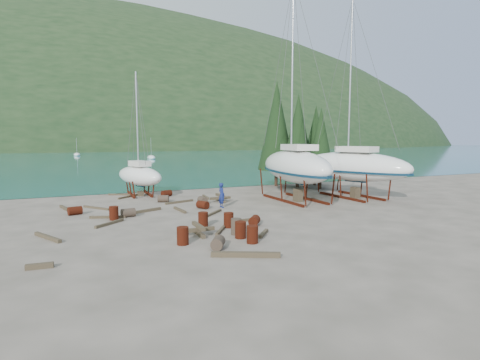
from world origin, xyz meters
name	(u,v)px	position (x,y,z in m)	size (l,w,h in m)	color
ground	(237,218)	(0.00, 0.00, 0.00)	(600.00, 600.00, 0.00)	#575045
bay_water	(83,146)	(0.00, 315.00, 0.01)	(700.00, 700.00, 0.00)	#176973
far_hill	(83,146)	(0.00, 320.00, 0.00)	(800.00, 360.00, 110.00)	#193118
far_house_center	(48,144)	(-20.00, 190.00, 2.92)	(6.60, 5.60, 5.60)	beige
far_house_right	(148,144)	(30.00, 190.00, 2.92)	(6.60, 5.60, 5.60)	beige
cypress_near_right	(298,134)	(12.50, 12.00, 5.79)	(3.60, 3.60, 10.00)	black
cypress_mid_right	(321,142)	(14.00, 10.00, 4.92)	(3.06, 3.06, 8.50)	black
cypress_back_left	(277,126)	(11.00, 14.00, 6.66)	(4.14, 4.14, 11.50)	black
cypress_far_right	(316,139)	(15.50, 13.00, 5.21)	(3.24, 3.24, 9.00)	black
moored_boat_mid	(151,158)	(10.00, 80.00, 0.39)	(2.00, 5.00, 6.05)	white
moored_boat_far	(77,155)	(-8.00, 110.00, 0.39)	(2.00, 5.00, 6.05)	white
large_sailboat_near	(295,166)	(7.37, 4.56, 2.96)	(5.26, 12.05, 18.36)	white
large_sailboat_far	(352,166)	(13.00, 3.99, 2.83)	(6.46, 11.38, 17.30)	white
small_sailboat_shore	(139,175)	(-4.10, 13.10, 1.87)	(4.33, 7.42, 11.32)	white
worker	(222,195)	(0.52, 4.02, 0.95)	(0.69, 0.45, 1.90)	navy
drum_1	(218,243)	(-3.65, -6.06, 0.29)	(0.58, 0.58, 0.88)	#2D2823
drum_2	(75,211)	(-9.71, 5.54, 0.29)	(0.58, 0.58, 0.88)	#591A0F
drum_3	(241,230)	(-1.87, -4.73, 0.44)	(0.58, 0.58, 0.88)	#591A0F
drum_4	(167,193)	(-2.01, 11.29, 0.29)	(0.58, 0.58, 0.88)	#591A0F
drum_6	(203,205)	(-0.95, 4.14, 0.29)	(0.58, 0.58, 0.88)	#591A0F
drum_7	(252,234)	(-1.73, -5.84, 0.44)	(0.58, 0.58, 0.88)	#591A0F
drum_8	(114,213)	(-7.44, 2.75, 0.44)	(0.58, 0.58, 0.88)	#591A0F
drum_9	(163,199)	(-2.97, 8.34, 0.29)	(0.58, 0.58, 0.88)	#2D2823
drum_10	(203,220)	(-2.83, -1.49, 0.44)	(0.58, 0.58, 0.88)	#591A0F
drum_11	(203,200)	(-0.27, 6.23, 0.29)	(0.58, 0.58, 0.88)	#2D2823
drum_12	(254,221)	(0.10, -2.40, 0.29)	(0.58, 0.58, 0.88)	#591A0F
drum_13	(183,236)	(-4.97, -4.67, 0.44)	(0.58, 0.58, 0.88)	#591A0F
drum_14	(229,220)	(-1.51, -2.25, 0.44)	(0.58, 0.58, 0.88)	#591A0F
drum_15	(128,213)	(-6.48, 3.29, 0.29)	(0.58, 0.58, 0.88)	#2D2823
drum_16	(236,227)	(-1.78, -3.96, 0.44)	(0.58, 0.58, 0.88)	#2D2823
timber_0	(122,195)	(-5.66, 13.77, 0.07)	(0.14, 2.51, 0.14)	brown
timber_1	(317,200)	(8.78, 3.27, 0.10)	(0.19, 2.00, 0.19)	brown
timber_2	(64,208)	(-10.42, 8.20, 0.09)	(0.19, 2.09, 0.19)	brown
timber_3	(222,229)	(-2.15, -2.76, 0.07)	(0.15, 2.67, 0.15)	brown
timber_4	(180,210)	(-2.77, 3.94, 0.09)	(0.17, 2.18, 0.17)	brown
timber_5	(243,220)	(-0.11, -1.17, 0.08)	(0.16, 2.42, 0.16)	brown
timber_6	(206,197)	(0.92, 8.93, 0.10)	(0.19, 1.88, 0.19)	brown
timber_7	(264,233)	(-0.47, -4.66, 0.09)	(0.17, 1.58, 0.17)	brown
timber_8	(147,210)	(-4.97, 4.62, 0.09)	(0.19, 2.25, 0.19)	brown
timber_9	(129,197)	(-5.24, 12.18, 0.08)	(0.15, 2.64, 0.15)	brown
timber_10	(179,202)	(-1.86, 7.40, 0.08)	(0.16, 2.64, 0.16)	brown
timber_11	(214,213)	(-0.92, 1.86, 0.08)	(0.15, 2.39, 0.15)	brown
timber_12	(110,223)	(-7.84, 1.37, 0.08)	(0.17, 2.32, 0.17)	brown
timber_13	(40,266)	(-11.14, -5.69, 0.11)	(0.22, 1.02, 0.22)	brown
timber_14	(48,237)	(-11.10, -0.76, 0.09)	(0.18, 2.65, 0.18)	brown
timber_15	(96,208)	(-8.26, 7.39, 0.07)	(0.15, 2.72, 0.15)	brown
timber_16	(246,255)	(-2.99, -7.74, 0.11)	(0.23, 3.05, 0.23)	brown
timber_17	(108,217)	(-7.78, 3.42, 0.08)	(0.16, 2.30, 0.16)	brown
timber_pile_fore	(199,230)	(-3.68, -3.23, 0.30)	(1.80, 1.80, 0.60)	brown
timber_pile_aft	(220,198)	(1.42, 6.60, 0.30)	(1.80, 1.80, 0.60)	brown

